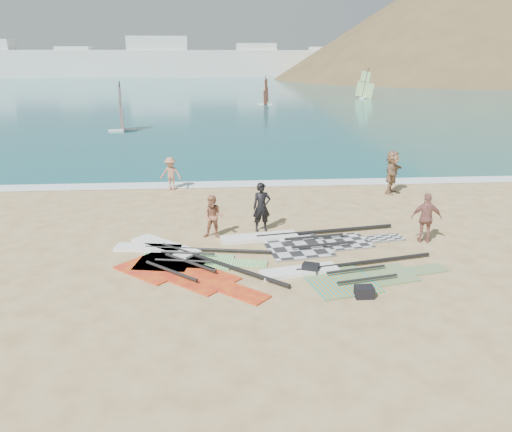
{
  "coord_description": "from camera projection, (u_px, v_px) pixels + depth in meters",
  "views": [
    {
      "loc": [
        -2.4,
        -11.85,
        6.08
      ],
      "look_at": [
        -1.19,
        4.0,
        1.0
      ],
      "focal_mm": 35.0,
      "sensor_mm": 36.0,
      "label": 1
    }
  ],
  "objects": [
    {
      "name": "windsurfer_right",
      "position": [
        365.0,
        90.0,
        75.9
      ],
      "size": [
        2.48,
        2.41,
        4.5
      ],
      "rotation": [
        0.0,
        0.0,
        0.94
      ],
      "color": "white",
      "rests_on": "ground"
    },
    {
      "name": "rig_red",
      "position": [
        181.0,
        261.0,
        15.44
      ],
      "size": [
        5.16,
        5.46,
        0.2
      ],
      "rotation": [
        0.0,
        0.0,
        -0.74
      ],
      "color": "red",
      "rests_on": "ground"
    },
    {
      "name": "windsurfer_left",
      "position": [
        121.0,
        117.0,
        42.25
      ],
      "size": [
        2.39,
        2.71,
        4.2
      ],
      "rotation": [
        0.0,
        0.0,
        0.3
      ],
      "color": "white",
      "rests_on": "ground"
    },
    {
      "name": "beachgoer_left",
      "position": [
        213.0,
        217.0,
        17.36
      ],
      "size": [
        0.85,
        0.72,
        1.54
      ],
      "primitive_type": "imported",
      "rotation": [
        0.0,
        0.0,
        -0.2
      ],
      "color": "#AB6B4F",
      "rests_on": "ground"
    },
    {
      "name": "far_town",
      "position": [
        173.0,
        62.0,
        153.23
      ],
      "size": [
        160.0,
        8.0,
        12.0
      ],
      "color": "white",
      "rests_on": "ground"
    },
    {
      "name": "rig_orange",
      "position": [
        341.0,
        274.0,
        14.54
      ],
      "size": [
        5.66,
        2.8,
        0.2
      ],
      "rotation": [
        0.0,
        0.0,
        0.21
      ],
      "color": "orange",
      "rests_on": "ground"
    },
    {
      "name": "ground",
      "position": [
        312.0,
        296.0,
        13.28
      ],
      "size": [
        300.0,
        300.0,
        0.0
      ],
      "primitive_type": "plane",
      "color": "tan",
      "rests_on": "ground"
    },
    {
      "name": "person_wetsuit",
      "position": [
        262.0,
        207.0,
        18.0
      ],
      "size": [
        0.7,
        0.5,
        1.8
      ],
      "primitive_type": "imported",
      "rotation": [
        0.0,
        0.0,
        0.12
      ],
      "color": "black",
      "rests_on": "ground"
    },
    {
      "name": "gear_bag_far",
      "position": [
        311.0,
        268.0,
        14.66
      ],
      "size": [
        0.57,
        0.49,
        0.29
      ],
      "primitive_type": "cube",
      "rotation": [
        0.0,
        0.0,
        -0.39
      ],
      "color": "black",
      "rests_on": "ground"
    },
    {
      "name": "beachgoer_back",
      "position": [
        426.0,
        218.0,
        16.91
      ],
      "size": [
        1.08,
        0.63,
        1.73
      ],
      "primitive_type": "imported",
      "rotation": [
        0.0,
        0.0,
        2.92
      ],
      "color": "#945C51",
      "rests_on": "ground"
    },
    {
      "name": "sea",
      "position": [
        225.0,
        80.0,
        138.64
      ],
      "size": [
        300.0,
        240.0,
        0.06
      ],
      "primitive_type": "cube",
      "color": "#0C5857",
      "rests_on": "ground"
    },
    {
      "name": "windsurfer_centre",
      "position": [
        266.0,
        96.0,
        65.91
      ],
      "size": [
        2.12,
        2.36,
        3.73
      ],
      "rotation": [
        0.0,
        0.0,
        -0.36
      ],
      "color": "white",
      "rests_on": "ground"
    },
    {
      "name": "surf_line",
      "position": [
        267.0,
        184.0,
        24.96
      ],
      "size": [
        300.0,
        1.2,
        0.04
      ],
      "primitive_type": "cube",
      "color": "white",
      "rests_on": "ground"
    },
    {
      "name": "beachgoer_right",
      "position": [
        392.0,
        172.0,
        23.0
      ],
      "size": [
        1.44,
        1.91,
        2.01
      ],
      "primitive_type": "imported",
      "rotation": [
        0.0,
        0.0,
        1.05
      ],
      "color": "#9C7455",
      "rests_on": "ground"
    },
    {
      "name": "rig_green",
      "position": [
        175.0,
        255.0,
        15.92
      ],
      "size": [
        5.16,
        2.48,
        0.2
      ],
      "rotation": [
        0.0,
        0.0,
        -0.18
      ],
      "color": "green",
      "rests_on": "ground"
    },
    {
      "name": "rig_grey",
      "position": [
        299.0,
        240.0,
        17.2
      ],
      "size": [
        6.46,
        3.0,
        0.2
      ],
      "rotation": [
        0.0,
        0.0,
        0.17
      ],
      "color": "#232325",
      "rests_on": "ground"
    },
    {
      "name": "beachgoer_mid",
      "position": [
        171.0,
        174.0,
        23.62
      ],
      "size": [
        1.15,
        0.84,
        1.6
      ],
      "primitive_type": "imported",
      "rotation": [
        0.0,
        0.0,
        -0.26
      ],
      "color": "#AC7159",
      "rests_on": "ground"
    },
    {
      "name": "gear_bag_near",
      "position": [
        364.0,
        292.0,
        13.18
      ],
      "size": [
        0.49,
        0.36,
        0.31
      ],
      "primitive_type": "cube",
      "rotation": [
        0.0,
        0.0,
        -0.01
      ],
      "color": "black",
      "rests_on": "ground"
    }
  ]
}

